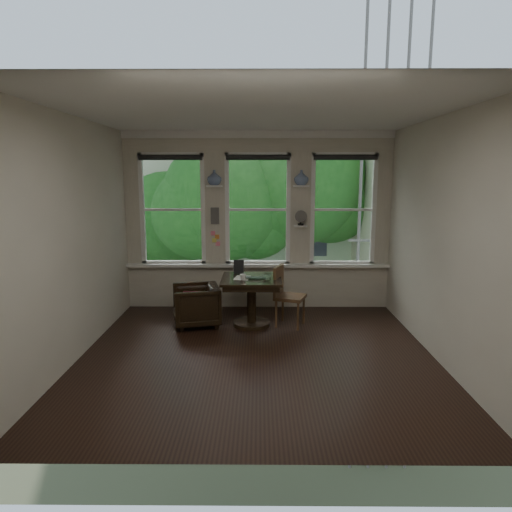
{
  "coord_description": "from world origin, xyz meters",
  "views": [
    {
      "loc": [
        0.03,
        -5.54,
        2.28
      ],
      "look_at": [
        -0.02,
        0.9,
        1.14
      ],
      "focal_mm": 32.0,
      "sensor_mm": 36.0,
      "label": 1
    }
  ],
  "objects_px": {
    "table": "(252,302)",
    "laptop": "(255,279)",
    "mug": "(243,277)",
    "armchair_left": "(196,305)",
    "side_chair_right": "(290,297)"
  },
  "relations": [
    {
      "from": "side_chair_right",
      "to": "laptop",
      "type": "relative_size",
      "value": 2.81
    },
    {
      "from": "laptop",
      "to": "armchair_left",
      "type": "bearing_deg",
      "value": 175.96
    },
    {
      "from": "armchair_left",
      "to": "laptop",
      "type": "xyz_separation_m",
      "value": [
        0.91,
        -0.12,
        0.45
      ]
    },
    {
      "from": "laptop",
      "to": "mug",
      "type": "xyz_separation_m",
      "value": [
        -0.18,
        -0.04,
        0.03
      ]
    },
    {
      "from": "armchair_left",
      "to": "table",
      "type": "bearing_deg",
      "value": 76.1
    },
    {
      "from": "table",
      "to": "mug",
      "type": "bearing_deg",
      "value": -129.16
    },
    {
      "from": "laptop",
      "to": "mug",
      "type": "distance_m",
      "value": 0.19
    },
    {
      "from": "armchair_left",
      "to": "mug",
      "type": "relative_size",
      "value": 7.24
    },
    {
      "from": "table",
      "to": "mug",
      "type": "relative_size",
      "value": 9.4
    },
    {
      "from": "table",
      "to": "laptop",
      "type": "xyz_separation_m",
      "value": [
        0.06,
        -0.11,
        0.39
      ]
    },
    {
      "from": "table",
      "to": "side_chair_right",
      "type": "relative_size",
      "value": 0.98
    },
    {
      "from": "armchair_left",
      "to": "laptop",
      "type": "height_order",
      "value": "laptop"
    },
    {
      "from": "table",
      "to": "armchair_left",
      "type": "height_order",
      "value": "table"
    },
    {
      "from": "mug",
      "to": "table",
      "type": "bearing_deg",
      "value": 50.84
    },
    {
      "from": "armchair_left",
      "to": "side_chair_right",
      "type": "relative_size",
      "value": 0.75
    }
  ]
}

